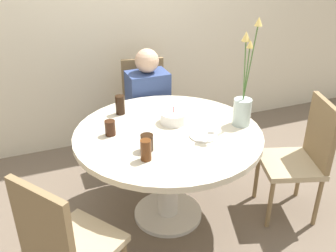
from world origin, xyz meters
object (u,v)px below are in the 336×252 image
(chair_near_front, at_px, (145,104))
(flower_vase, at_px, (243,102))
(person_woman, at_px, (148,112))
(side_plate, at_px, (203,136))
(chair_far_back, at_px, (303,153))
(drink_glass_2, at_px, (146,150))
(drink_glass_1, at_px, (110,128))
(drink_glass_3, at_px, (147,143))
(drink_glass_0, at_px, (120,105))
(chair_left_flank, at_px, (64,243))
(birthday_cake, at_px, (174,118))

(chair_near_front, relative_size, flower_vase, 1.21)
(person_woman, bearing_deg, side_plate, -86.23)
(chair_near_front, height_order, side_plate, chair_near_front)
(chair_far_back, distance_m, person_woman, 1.33)
(drink_glass_2, xyz_separation_m, person_woman, (0.37, 1.06, -0.28))
(drink_glass_1, bearing_deg, drink_glass_3, -59.78)
(chair_near_front, height_order, drink_glass_0, chair_near_front)
(drink_glass_1, distance_m, drink_glass_3, 0.32)
(chair_left_flank, xyz_separation_m, chair_far_back, (1.69, 0.26, 0.00))
(drink_glass_3, bearing_deg, chair_near_front, 72.33)
(chair_near_front, relative_size, birthday_cake, 4.84)
(drink_glass_2, bearing_deg, flower_vase, 13.91)
(chair_near_front, relative_size, chair_left_flank, 1.00)
(flower_vase, distance_m, drink_glass_3, 0.73)
(side_plate, bearing_deg, person_woman, 93.77)
(chair_far_back, height_order, flower_vase, flower_vase)
(birthday_cake, xyz_separation_m, drink_glass_2, (-0.33, -0.39, 0.03))
(birthday_cake, xyz_separation_m, person_woman, (0.04, 0.67, -0.25))
(drink_glass_3, bearing_deg, drink_glass_0, 91.29)
(chair_left_flank, distance_m, drink_glass_3, 0.73)
(birthday_cake, height_order, drink_glass_2, drink_glass_2)
(chair_near_front, height_order, flower_vase, flower_vase)
(chair_near_front, xyz_separation_m, flower_vase, (0.35, -1.03, 0.37))
(chair_near_front, bearing_deg, side_plate, -79.05)
(chair_far_back, xyz_separation_m, drink_glass_1, (-1.27, 0.39, 0.26))
(drink_glass_1, xyz_separation_m, person_woman, (0.49, 0.69, -0.26))
(birthday_cake, height_order, person_woman, person_woman)
(birthday_cake, height_order, side_plate, birthday_cake)
(drink_glass_0, bearing_deg, flower_vase, -33.54)
(chair_left_flank, height_order, side_plate, chair_left_flank)
(drink_glass_0, distance_m, drink_glass_2, 0.67)
(chair_near_front, relative_size, drink_glass_2, 6.97)
(drink_glass_3, bearing_deg, chair_left_flank, -146.98)
(drink_glass_2, bearing_deg, drink_glass_1, 107.62)
(drink_glass_2, relative_size, drink_glass_3, 1.24)
(drink_glass_2, distance_m, person_woman, 1.16)
(drink_glass_3, relative_size, person_woman, 0.10)
(chair_left_flank, bearing_deg, chair_near_front, -67.14)
(birthday_cake, bearing_deg, flower_vase, -25.80)
(drink_glass_1, bearing_deg, person_woman, 54.53)
(chair_left_flank, bearing_deg, drink_glass_3, -92.22)
(flower_vase, height_order, drink_glass_0, flower_vase)
(chair_near_front, bearing_deg, drink_glass_0, -114.64)
(birthday_cake, xyz_separation_m, flower_vase, (0.42, -0.20, 0.13))
(person_woman, bearing_deg, chair_left_flank, -124.11)
(chair_far_back, bearing_deg, person_woman, -126.06)
(chair_left_flank, height_order, drink_glass_1, chair_left_flank)
(chair_left_flank, xyz_separation_m, person_woman, (0.90, 1.33, -0.01))
(chair_far_back, distance_m, drink_glass_1, 1.36)
(birthday_cake, relative_size, drink_glass_3, 1.78)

